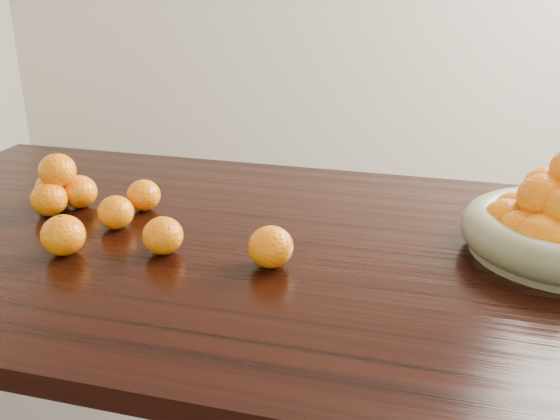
# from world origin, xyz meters

# --- Properties ---
(dining_table) EXTENTS (2.00, 1.00, 0.75)m
(dining_table) POSITION_xyz_m (0.00, 0.00, 0.66)
(dining_table) COLOR black
(dining_table) RESTS_ON ground
(orange_pyramid) EXTENTS (0.15, 0.14, 0.13)m
(orange_pyramid) POSITION_xyz_m (-0.56, 0.05, 0.80)
(orange_pyramid) COLOR orange
(orange_pyramid) RESTS_ON dining_table
(loose_orange_0) EXTENTS (0.08, 0.08, 0.08)m
(loose_orange_0) POSITION_xyz_m (-0.41, -0.15, 0.79)
(loose_orange_0) COLOR orange
(loose_orange_0) RESTS_ON dining_table
(loose_orange_1) EXTENTS (0.08, 0.08, 0.07)m
(loose_orange_1) POSITION_xyz_m (-0.23, -0.10, 0.79)
(loose_orange_1) COLOR orange
(loose_orange_1) RESTS_ON dining_table
(loose_orange_2) EXTENTS (0.08, 0.08, 0.08)m
(loose_orange_2) POSITION_xyz_m (-0.02, -0.10, 0.79)
(loose_orange_2) COLOR orange
(loose_orange_2) RESTS_ON dining_table
(loose_orange_3) EXTENTS (0.08, 0.08, 0.07)m
(loose_orange_3) POSITION_xyz_m (-0.38, -0.01, 0.79)
(loose_orange_3) COLOR orange
(loose_orange_3) RESTS_ON dining_table
(loose_orange_4) EXTENTS (0.08, 0.08, 0.07)m
(loose_orange_4) POSITION_xyz_m (-0.37, 0.09, 0.79)
(loose_orange_4) COLOR orange
(loose_orange_4) RESTS_ON dining_table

